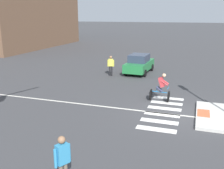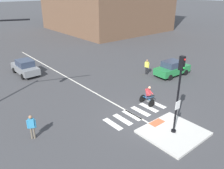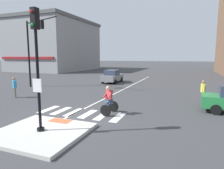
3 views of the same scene
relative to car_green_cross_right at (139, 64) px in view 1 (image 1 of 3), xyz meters
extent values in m
plane|color=#3D3D3F|center=(-8.67, -4.15, -0.81)|extent=(300.00, 300.00, 0.00)
cube|color=#DB5B38|center=(-8.67, -5.27, -0.66)|extent=(1.10, 0.60, 0.01)
cube|color=silver|center=(-11.00, -3.27, -0.81)|extent=(0.44, 1.80, 0.01)
cube|color=silver|center=(-10.07, -3.27, -0.81)|extent=(0.44, 1.80, 0.01)
cube|color=silver|center=(-9.14, -3.27, -0.81)|extent=(0.44, 1.80, 0.01)
cube|color=silver|center=(-8.20, -3.27, -0.81)|extent=(0.44, 1.80, 0.01)
cube|color=silver|center=(-7.27, -3.27, -0.81)|extent=(0.44, 1.80, 0.01)
cube|color=silver|center=(-6.34, -3.27, -0.81)|extent=(0.44, 1.80, 0.01)
cube|color=silver|center=(-8.97, 5.85, -0.81)|extent=(0.14, 28.00, 0.01)
cube|color=#237A3D|center=(0.04, 0.00, -0.16)|extent=(4.18, 1.91, 0.70)
cube|color=#2D384C|center=(-0.11, 0.01, 0.51)|extent=(1.98, 1.58, 0.64)
cylinder|color=black|center=(1.35, 0.76, -0.51)|extent=(0.61, 0.21, 0.60)
cylinder|color=black|center=(1.26, -0.90, -0.51)|extent=(0.61, 0.21, 0.60)
cylinder|color=black|center=(-1.19, 0.90, -0.51)|extent=(0.61, 0.21, 0.60)
cylinder|color=black|center=(-1.27, -0.77, -0.51)|extent=(0.61, 0.21, 0.60)
cylinder|color=black|center=(-7.05, -3.34, -0.48)|extent=(0.66, 0.08, 0.66)
cylinder|color=black|center=(-6.98, -2.29, -0.48)|extent=(0.66, 0.08, 0.66)
cylinder|color=#2370AD|center=(-7.02, -2.81, -0.26)|extent=(0.11, 0.89, 0.05)
cylinder|color=#2370AD|center=(-7.00, -2.63, -0.08)|extent=(0.04, 0.04, 0.30)
cylinder|color=#2370AD|center=(-7.05, -3.29, 0.04)|extent=(0.44, 0.07, 0.04)
cylinder|color=#2D334C|center=(-6.93, -2.80, -0.08)|extent=(0.15, 0.40, 0.33)
cylinder|color=#2D334C|center=(-7.09, -2.79, -0.08)|extent=(0.15, 0.40, 0.33)
cube|color=#B73338|center=(-7.02, -2.89, 0.35)|extent=(0.36, 0.40, 0.60)
sphere|color=tan|center=(-7.03, -3.01, 0.76)|extent=(0.22, 0.22, 0.22)
cylinder|color=#B73338|center=(-6.87, -3.08, 0.35)|extent=(0.11, 0.46, 0.31)
cylinder|color=#B73338|center=(-7.19, -3.06, 0.35)|extent=(0.11, 0.46, 0.31)
cube|color=#338CBF|center=(-15.91, -1.34, 0.31)|extent=(0.42, 0.36, 0.60)
cylinder|color=#338CBF|center=(-15.71, -1.44, 0.26)|extent=(0.09, 0.09, 0.56)
cylinder|color=#338CBF|center=(-16.12, -1.23, 0.26)|extent=(0.09, 0.09, 0.56)
sphere|color=#936B4C|center=(-15.91, -1.34, 0.75)|extent=(0.22, 0.22, 0.22)
cylinder|color=black|center=(-1.84, 2.05, -0.40)|extent=(0.12, 0.12, 0.82)
cylinder|color=black|center=(-1.80, 1.90, -0.40)|extent=(0.12, 0.12, 0.82)
cube|color=#DBD64C|center=(-1.82, 1.97, 0.31)|extent=(0.30, 0.40, 0.60)
cylinder|color=#DBD64C|center=(-1.87, 2.20, 0.26)|extent=(0.09, 0.09, 0.56)
cylinder|color=#DBD64C|center=(-1.76, 1.75, 0.26)|extent=(0.09, 0.09, 0.56)
sphere|color=#936B4C|center=(-1.82, 1.97, 0.75)|extent=(0.22, 0.22, 0.22)
camera|label=1|loc=(-21.77, -4.78, 4.16)|focal=41.86mm
camera|label=2|loc=(-19.78, -13.77, 8.04)|focal=36.87mm
camera|label=3|loc=(-2.88, -13.08, 2.48)|focal=31.41mm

